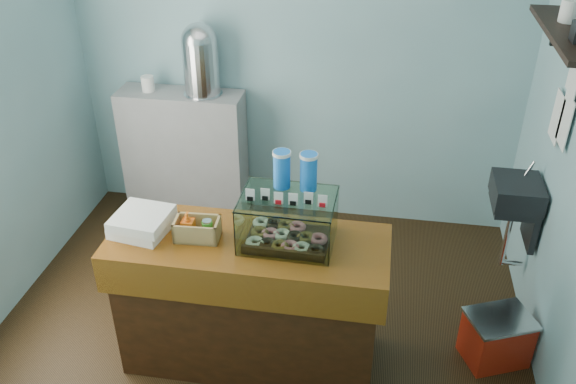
% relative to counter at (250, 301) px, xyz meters
% --- Properties ---
extents(ground, '(3.50, 3.50, 0.00)m').
position_rel_counter_xyz_m(ground, '(0.00, 0.25, -0.46)').
color(ground, black).
rests_on(ground, ground).
extents(room_shell, '(3.54, 3.04, 2.82)m').
position_rel_counter_xyz_m(room_shell, '(0.03, 0.26, 1.25)').
color(room_shell, '#76A3AD').
rests_on(room_shell, ground).
extents(counter, '(1.60, 0.60, 0.90)m').
position_rel_counter_xyz_m(counter, '(0.00, 0.00, 0.00)').
color(counter, '#431F0D').
rests_on(counter, ground).
extents(back_shelf, '(1.00, 0.32, 1.10)m').
position_rel_counter_xyz_m(back_shelf, '(-0.90, 1.57, 0.09)').
color(back_shelf, '#949597').
rests_on(back_shelf, ground).
extents(display_case, '(0.53, 0.39, 0.50)m').
position_rel_counter_xyz_m(display_case, '(0.22, 0.06, 0.60)').
color(display_case, black).
rests_on(display_case, counter).
extents(condiment_crate, '(0.26, 0.16, 0.17)m').
position_rel_counter_xyz_m(condiment_crate, '(-0.29, -0.02, 0.50)').
color(condiment_crate, tan).
rests_on(condiment_crate, counter).
extents(pastry_boxes, '(0.34, 0.35, 0.12)m').
position_rel_counter_xyz_m(pastry_boxes, '(-0.61, -0.00, 0.50)').
color(pastry_boxes, white).
rests_on(pastry_boxes, counter).
extents(coffee_urn, '(0.30, 0.30, 0.56)m').
position_rel_counter_xyz_m(coffee_urn, '(-0.70, 1.58, 0.94)').
color(coffee_urn, silver).
rests_on(coffee_urn, back_shelf).
extents(red_cooler, '(0.47, 0.42, 0.34)m').
position_rel_counter_xyz_m(red_cooler, '(1.51, 0.23, -0.29)').
color(red_cooler, red).
rests_on(red_cooler, ground).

